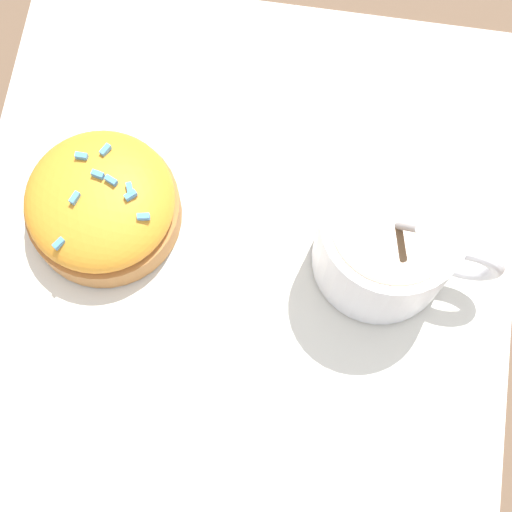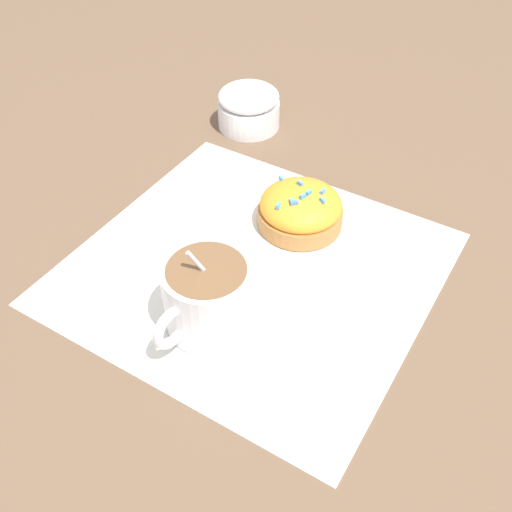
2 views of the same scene
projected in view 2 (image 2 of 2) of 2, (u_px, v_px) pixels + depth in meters
ground_plane at (253, 269)px, 0.61m from camera, size 3.00×3.00×0.00m
paper_napkin at (253, 268)px, 0.61m from camera, size 0.35×0.37×0.00m
coffee_cup at (207, 295)px, 0.53m from camera, size 0.11×0.08×0.09m
frosted_pastry at (301, 209)px, 0.65m from camera, size 0.09×0.09×0.05m
sugar_bowl at (249, 107)px, 0.79m from camera, size 0.08×0.08×0.06m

